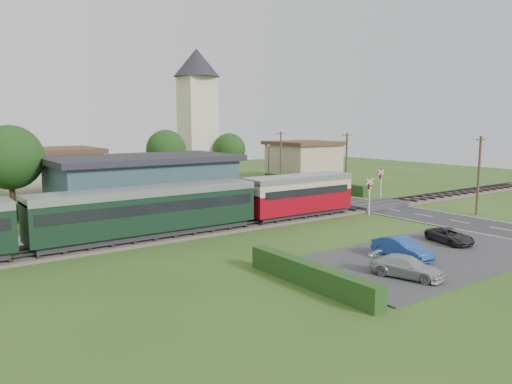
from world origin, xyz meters
TOP-DOWN VIEW (x-y plane):
  - ground at (0.00, 0.00)m, footprint 120.00×120.00m
  - railway_track at (0.00, 2.00)m, footprint 76.00×3.20m
  - road at (10.00, 0.00)m, footprint 6.00×70.00m
  - car_park at (-1.50, -12.00)m, footprint 17.00×9.00m
  - crossing_deck at (10.00, 2.00)m, footprint 6.20×3.40m
  - platform at (-10.00, 5.20)m, footprint 30.00×3.00m
  - equipment_hut at (-18.00, 5.20)m, footprint 2.30×2.30m
  - station_building at (-10.00, 10.99)m, footprint 16.00×9.00m
  - train at (-16.69, 2.00)m, footprint 43.20×2.90m
  - church_tower at (5.00, 28.00)m, footprint 6.00×6.00m
  - house_west at (-15.00, 25.00)m, footprint 10.80×8.80m
  - house_east at (20.00, 24.00)m, footprint 8.80×8.80m
  - hedge_carpark at (-11.00, -12.00)m, footprint 0.80×9.00m
  - hedge_roadside at (14.20, 16.00)m, footprint 0.80×18.00m
  - hedge_station at (-10.00, 15.50)m, footprint 22.00×0.80m
  - tree_a at (-20.00, 14.00)m, footprint 5.20×5.20m
  - tree_b at (-2.00, 23.00)m, footprint 4.60×4.60m
  - tree_c at (8.00, 25.00)m, footprint 4.20×4.20m
  - utility_pole_b at (14.20, -6.00)m, footprint 1.40×0.22m
  - utility_pole_c at (14.20, 10.00)m, footprint 1.40×0.22m
  - utility_pole_d at (14.20, 22.00)m, footprint 1.40×0.22m
  - crossing_signal_near at (6.40, -0.41)m, footprint 0.84×0.28m
  - crossing_signal_far at (13.60, 4.39)m, footprint 0.84×0.28m
  - streetlamp_east at (16.00, 27.00)m, footprint 0.30×0.30m
  - car_on_road at (10.62, 11.35)m, footprint 3.87×2.30m
  - car_park_blue at (-3.26, -11.54)m, footprint 1.60×3.94m
  - car_park_silver at (-5.99, -13.97)m, footprint 2.67×4.15m
  - car_park_dark at (2.59, -10.91)m, footprint 2.52×3.87m
  - pedestrian_near at (-4.75, 4.80)m, footprint 0.64×0.47m
  - pedestrian_far at (-16.47, 4.65)m, footprint 0.82×0.94m

SIDE VIEW (x-z plane):
  - ground at x=0.00m, z-range 0.00..0.00m
  - road at x=10.00m, z-range 0.00..0.05m
  - car_park at x=-1.50m, z-range 0.00..0.08m
  - railway_track at x=0.00m, z-range -0.13..0.36m
  - crossing_deck at x=10.00m, z-range 0.00..0.45m
  - platform at x=-10.00m, z-range 0.00..0.45m
  - car_park_dark at x=2.59m, z-range 0.08..1.07m
  - hedge_carpark at x=-11.00m, z-range 0.00..1.20m
  - hedge_roadside at x=14.20m, z-range 0.00..1.20m
  - car_park_silver at x=-5.99m, z-range 0.08..1.20m
  - hedge_station at x=-10.00m, z-range 0.00..1.30m
  - car_on_road at x=10.62m, z-range 0.05..1.29m
  - car_park_blue at x=-3.26m, z-range 0.08..1.35m
  - pedestrian_near at x=-4.75m, z-range 0.45..2.07m
  - pedestrian_far at x=-16.47m, z-range 0.45..2.09m
  - equipment_hut at x=-18.00m, z-range 0.47..3.02m
  - crossing_signal_near at x=6.40m, z-range 0.50..3.78m
  - crossing_signal_far at x=13.60m, z-range 0.50..3.78m
  - train at x=-16.69m, z-range 0.48..3.88m
  - station_building at x=-10.00m, z-range 0.04..5.34m
  - house_west at x=-15.00m, z-range 0.04..5.54m
  - house_east at x=20.00m, z-range 0.05..5.55m
  - streetlamp_east at x=16.00m, z-range 0.46..5.62m
  - utility_pole_b at x=14.20m, z-range 0.13..7.13m
  - utility_pole_c at x=14.20m, z-range 0.13..7.13m
  - utility_pole_d at x=14.20m, z-range 0.13..7.13m
  - tree_c at x=8.00m, z-range 1.26..8.04m
  - tree_b at x=-2.00m, z-range 1.35..8.69m
  - tree_a at x=-20.00m, z-range 1.38..9.38m
  - church_tower at x=5.00m, z-range 1.43..19.03m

